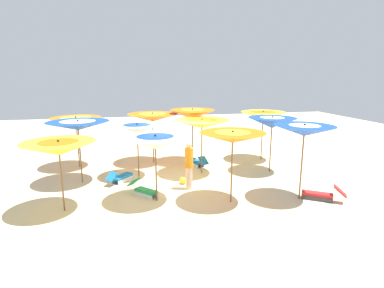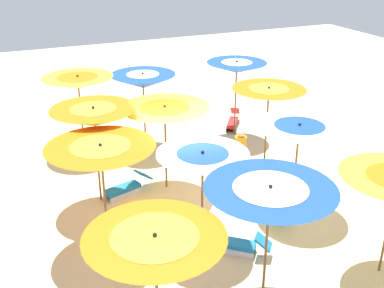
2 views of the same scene
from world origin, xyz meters
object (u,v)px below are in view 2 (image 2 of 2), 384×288
object	(u,v)px
beach_umbrella_3	(269,94)
beach_umbrella_11	(155,245)
lounger_1	(126,187)
beach_umbrella_1	(143,81)
beach_umbrella_7	(203,160)
beachgoer_0	(240,158)
beach_umbrella_2	(78,82)
beach_ball	(222,191)
beach_umbrella_4	(165,113)
lounger_0	(282,211)
beach_umbrella_8	(101,154)
lounger_3	(233,121)
beach_umbrella_0	(237,67)
lounger_2	(239,244)
beach_umbrella_10	(270,196)
beach_umbrella_5	(94,117)
beach_umbrella_6	(299,133)

from	to	relation	value
beach_umbrella_3	beach_umbrella_11	world-z (taller)	beach_umbrella_3
lounger_1	beach_umbrella_1	bearing A→B (deg)	-134.71
beach_umbrella_7	beachgoer_0	size ratio (longest dim) A/B	1.26
beach_umbrella_2	beach_ball	size ratio (longest dim) A/B	9.04
beach_umbrella_4	lounger_1	size ratio (longest dim) A/B	1.68
beachgoer_0	lounger_0	bearing A→B (deg)	161.02
beach_umbrella_8	lounger_1	bearing A→B (deg)	-27.31
lounger_3	beach_ball	world-z (taller)	lounger_3
beach_umbrella_0	lounger_2	distance (m)	6.87
beach_umbrella_2	beach_umbrella_10	world-z (taller)	beach_umbrella_10
beach_umbrella_5	beach_umbrella_3	bearing A→B (deg)	-87.86
beach_umbrella_1	beach_umbrella_2	world-z (taller)	beach_umbrella_2
beach_umbrella_1	beachgoer_0	xyz separation A→B (m)	(-3.80, -1.33, -1.19)
beach_umbrella_0	beach_umbrella_8	size ratio (longest dim) A/B	1.07
beach_umbrella_1	lounger_3	world-z (taller)	beach_umbrella_1
lounger_1	beach_umbrella_11	bearing A→B (deg)	62.26
beach_umbrella_0	beach_umbrella_11	bearing A→B (deg)	144.51
beach_umbrella_7	lounger_2	xyz separation A→B (m)	(-0.72, -0.54, -1.78)
beach_umbrella_2	lounger_2	size ratio (longest dim) A/B	2.07
beach_umbrella_2	beach_umbrella_4	distance (m)	3.69
lounger_2	lounger_0	bearing A→B (deg)	-113.62
lounger_0	lounger_2	xyz separation A→B (m)	(-0.77, 1.59, -0.01)
lounger_1	beach_ball	world-z (taller)	lounger_1
lounger_0	beachgoer_0	bearing A→B (deg)	57.56
beach_umbrella_0	lounger_1	world-z (taller)	beach_umbrella_0
beach_umbrella_8	lounger_1	distance (m)	2.85
beach_umbrella_10	lounger_2	world-z (taller)	beach_umbrella_10
lounger_3	beach_umbrella_2	bearing A→B (deg)	-57.87
beach_umbrella_6	beach_umbrella_11	xyz separation A→B (m)	(-2.96, 4.60, 0.11)
beach_umbrella_8	beach_umbrella_0	bearing A→B (deg)	-51.61
beach_umbrella_2	lounger_3	bearing A→B (deg)	-92.71
beach_umbrella_2	beachgoer_0	size ratio (longest dim) A/B	1.37
beach_umbrella_4	beach_umbrella_3	bearing A→B (deg)	-86.57
beach_umbrella_11	beach_umbrella_3	bearing A→B (deg)	-44.45
beach_umbrella_4	beach_ball	bearing A→B (deg)	-131.60
beach_umbrella_7	beach_umbrella_8	bearing A→B (deg)	67.56
beach_umbrella_2	beach_umbrella_5	size ratio (longest dim) A/B	0.94
lounger_3	beach_ball	size ratio (longest dim) A/B	4.90
beach_umbrella_2	beach_umbrella_7	xyz separation A→B (m)	(-5.96, -1.36, -0.18)
beach_umbrella_0	beachgoer_0	xyz separation A→B (m)	(-3.41, 1.67, -1.39)
beach_umbrella_2	lounger_3	xyz separation A→B (m)	(-0.24, -5.15, -1.96)
beach_umbrella_0	lounger_3	size ratio (longest dim) A/B	1.96
beach_umbrella_7	lounger_3	size ratio (longest dim) A/B	1.69
lounger_1	lounger_3	bearing A→B (deg)	-164.39
beachgoer_0	beach_umbrella_5	bearing A→B (deg)	46.51
beach_umbrella_6	beach_umbrella_10	size ratio (longest dim) A/B	0.91
beach_umbrella_7	beach_umbrella_10	size ratio (longest dim) A/B	0.90
beach_umbrella_3	beach_umbrella_8	xyz separation A→B (m)	(-1.99, 5.21, -0.00)
beach_umbrella_8	beach_umbrella_10	xyz separation A→B (m)	(-2.96, -2.18, 0.07)
beach_umbrella_8	beach_ball	size ratio (longest dim) A/B	8.96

